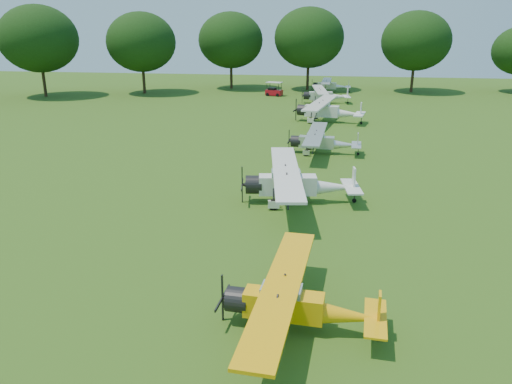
{
  "coord_description": "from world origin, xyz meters",
  "views": [
    {
      "loc": [
        2.02,
        -26.34,
        10.33
      ],
      "look_at": [
        -1.95,
        -0.31,
        1.4
      ],
      "focal_mm": 35.0,
      "sensor_mm": 36.0,
      "label": 1
    }
  ],
  "objects_px": {
    "aircraft_6": "(324,94)",
    "golf_cart": "(274,91)",
    "aircraft_2": "(296,303)",
    "aircraft_4": "(322,140)",
    "aircraft_7": "(330,85)",
    "aircraft_3": "(296,182)",
    "aircraft_5": "(327,109)"
  },
  "relations": [
    {
      "from": "aircraft_6",
      "to": "golf_cart",
      "type": "height_order",
      "value": "aircraft_6"
    },
    {
      "from": "aircraft_2",
      "to": "aircraft_4",
      "type": "xyz_separation_m",
      "value": [
        0.23,
        25.58,
        0.03
      ]
    },
    {
      "from": "golf_cart",
      "to": "aircraft_2",
      "type": "bearing_deg",
      "value": -67.29
    },
    {
      "from": "aircraft_6",
      "to": "aircraft_7",
      "type": "height_order",
      "value": "aircraft_6"
    },
    {
      "from": "aircraft_3",
      "to": "aircraft_6",
      "type": "distance_m",
      "value": 40.25
    },
    {
      "from": "aircraft_6",
      "to": "aircraft_3",
      "type": "bearing_deg",
      "value": -98.09
    },
    {
      "from": "aircraft_2",
      "to": "aircraft_7",
      "type": "relative_size",
      "value": 0.96
    },
    {
      "from": "aircraft_2",
      "to": "golf_cart",
      "type": "relative_size",
      "value": 3.54
    },
    {
      "from": "aircraft_5",
      "to": "aircraft_7",
      "type": "height_order",
      "value": "aircraft_5"
    },
    {
      "from": "aircraft_2",
      "to": "aircraft_7",
      "type": "bearing_deg",
      "value": 93.59
    },
    {
      "from": "aircraft_3",
      "to": "aircraft_6",
      "type": "xyz_separation_m",
      "value": [
        0.77,
        40.24,
        -0.11
      ]
    },
    {
      "from": "aircraft_2",
      "to": "golf_cart",
      "type": "distance_m",
      "value": 60.32
    },
    {
      "from": "aircraft_2",
      "to": "aircraft_5",
      "type": "height_order",
      "value": "aircraft_5"
    },
    {
      "from": "aircraft_7",
      "to": "golf_cart",
      "type": "height_order",
      "value": "golf_cart"
    },
    {
      "from": "aircraft_4",
      "to": "golf_cart",
      "type": "relative_size",
      "value": 3.64
    },
    {
      "from": "aircraft_3",
      "to": "aircraft_5",
      "type": "height_order",
      "value": "aircraft_5"
    },
    {
      "from": "aircraft_4",
      "to": "aircraft_7",
      "type": "bearing_deg",
      "value": 92.35
    },
    {
      "from": "aircraft_3",
      "to": "aircraft_2",
      "type": "bearing_deg",
      "value": -93.9
    },
    {
      "from": "aircraft_3",
      "to": "aircraft_4",
      "type": "distance_m",
      "value": 12.38
    },
    {
      "from": "aircraft_6",
      "to": "aircraft_7",
      "type": "relative_size",
      "value": 1.07
    },
    {
      "from": "aircraft_2",
      "to": "aircraft_5",
      "type": "relative_size",
      "value": 0.77
    },
    {
      "from": "aircraft_3",
      "to": "aircraft_7",
      "type": "distance_m",
      "value": 52.2
    },
    {
      "from": "aircraft_4",
      "to": "golf_cart",
      "type": "height_order",
      "value": "golf_cart"
    },
    {
      "from": "aircraft_4",
      "to": "golf_cart",
      "type": "distance_m",
      "value": 35.16
    },
    {
      "from": "aircraft_4",
      "to": "aircraft_2",
      "type": "bearing_deg",
      "value": -87.92
    },
    {
      "from": "aircraft_3",
      "to": "aircraft_4",
      "type": "bearing_deg",
      "value": 76.26
    },
    {
      "from": "aircraft_7",
      "to": "aircraft_6",
      "type": "bearing_deg",
      "value": -91.51
    },
    {
      "from": "aircraft_5",
      "to": "golf_cart",
      "type": "bearing_deg",
      "value": 121.91
    },
    {
      "from": "aircraft_4",
      "to": "aircraft_7",
      "type": "xyz_separation_m",
      "value": [
        0.18,
        39.86,
        0.01
      ]
    },
    {
      "from": "aircraft_3",
      "to": "aircraft_4",
      "type": "relative_size",
      "value": 1.19
    },
    {
      "from": "aircraft_4",
      "to": "aircraft_7",
      "type": "relative_size",
      "value": 0.99
    },
    {
      "from": "aircraft_3",
      "to": "aircraft_7",
      "type": "bearing_deg",
      "value": 80.35
    }
  ]
}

